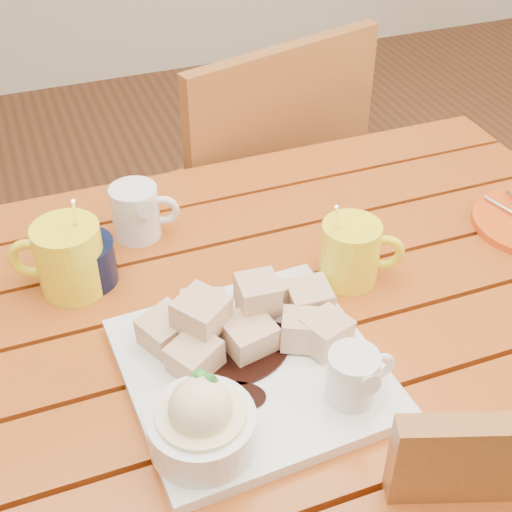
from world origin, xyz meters
name	(u,v)px	position (x,y,z in m)	size (l,w,h in m)	color
table	(248,375)	(0.00, 0.00, 0.64)	(1.20, 0.79, 0.75)	#9A3E13
dessert_plate	(244,369)	(-0.05, -0.11, 0.78)	(0.31, 0.31, 0.12)	white
coffee_mug_left	(68,257)	(-0.20, 0.15, 0.80)	(0.13, 0.09, 0.15)	yellow
coffee_mug_right	(352,251)	(0.16, 0.03, 0.80)	(0.11, 0.08, 0.14)	yellow
cream_pitcher	(137,211)	(-0.09, 0.24, 0.79)	(0.10, 0.09, 0.09)	white
sugar_caddy	(84,261)	(-0.18, 0.16, 0.78)	(0.09, 0.09, 0.10)	black
chair_far	(250,205)	(0.22, 0.59, 0.51)	(0.53, 0.53, 0.91)	brown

